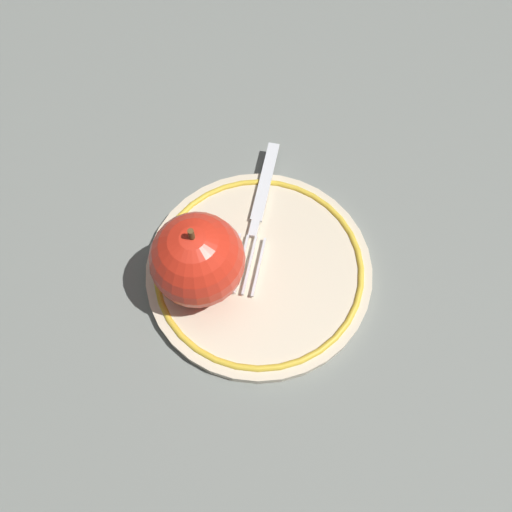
# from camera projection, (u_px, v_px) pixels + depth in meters

# --- Properties ---
(ground_plane) EXTENTS (2.00, 2.00, 0.00)m
(ground_plane) POSITION_uv_depth(u_px,v_px,m) (261.00, 262.00, 0.49)
(ground_plane) COLOR slate
(plate) EXTENTS (0.22, 0.22, 0.01)m
(plate) POSITION_uv_depth(u_px,v_px,m) (256.00, 268.00, 0.48)
(plate) COLOR beige
(plate) RESTS_ON ground_plane
(apple_red_whole) EXTENTS (0.08, 0.08, 0.09)m
(apple_red_whole) POSITION_uv_depth(u_px,v_px,m) (198.00, 260.00, 0.43)
(apple_red_whole) COLOR red
(apple_red_whole) RESTS_ON plate
(fork) EXTENTS (0.03, 0.18, 0.00)m
(fork) POSITION_uv_depth(u_px,v_px,m) (259.00, 209.00, 0.50)
(fork) COLOR silver
(fork) RESTS_ON plate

